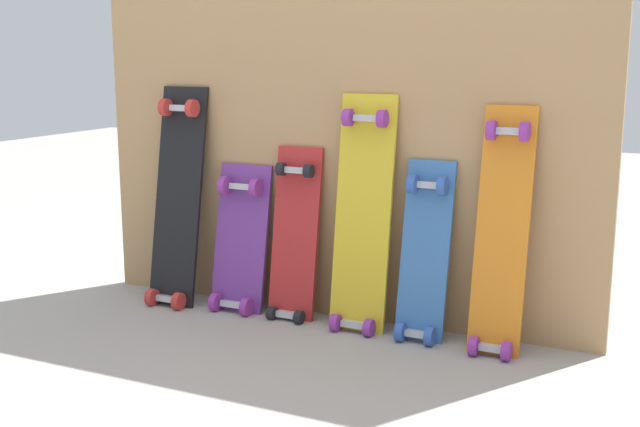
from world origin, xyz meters
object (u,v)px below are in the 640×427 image
(skateboard_blue, at_px, (424,260))
(skateboard_purple, at_px, (240,246))
(skateboard_orange, at_px, (501,240))
(skateboard_black, at_px, (177,204))
(skateboard_yellow, at_px, (362,222))
(skateboard_red, at_px, (294,242))

(skateboard_blue, bearing_deg, skateboard_purple, 179.60)
(skateboard_purple, height_order, skateboard_orange, skateboard_orange)
(skateboard_black, xyz_separation_m, skateboard_yellow, (0.80, 0.02, -0.01))
(skateboard_yellow, xyz_separation_m, skateboard_orange, (0.52, -0.01, -0.01))
(skateboard_black, xyz_separation_m, skateboard_orange, (1.32, 0.01, -0.02))
(skateboard_purple, relative_size, skateboard_blue, 0.91)
(skateboard_red, xyz_separation_m, skateboard_orange, (0.80, -0.02, 0.09))
(skateboard_black, relative_size, skateboard_yellow, 1.01)
(skateboard_yellow, bearing_deg, skateboard_black, -178.39)
(skateboard_red, bearing_deg, skateboard_yellow, -1.33)
(skateboard_black, distance_m, skateboard_yellow, 0.80)
(skateboard_red, xyz_separation_m, skateboard_blue, (0.53, -0.01, -0.01))
(skateboard_orange, bearing_deg, skateboard_black, -179.66)
(skateboard_purple, height_order, skateboard_yellow, skateboard_yellow)
(skateboard_red, distance_m, skateboard_orange, 0.81)
(skateboard_orange, bearing_deg, skateboard_blue, 178.10)
(skateboard_black, distance_m, skateboard_red, 0.53)
(skateboard_red, bearing_deg, skateboard_blue, -1.34)
(skateboard_red, height_order, skateboard_blue, skateboard_red)
(skateboard_red, bearing_deg, skateboard_black, -176.79)
(skateboard_purple, distance_m, skateboard_orange, 1.05)
(skateboard_purple, bearing_deg, skateboard_black, -175.44)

